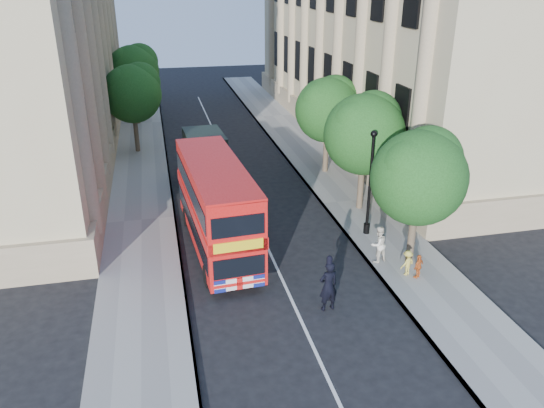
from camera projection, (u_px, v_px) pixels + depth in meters
ground at (301, 320)px, 19.62m from camera, size 120.00×120.00×0.00m
pavement_right at (352, 201)px, 29.71m from camera, size 3.50×80.00×0.12m
pavement_left at (142, 221)px, 27.38m from camera, size 3.50×80.00×0.12m
building_right at (393, 14)px, 40.32m from camera, size 12.00×38.00×18.00m
building_left at (3, 20)px, 34.74m from camera, size 12.00×38.00×18.00m
tree_right_near at (420, 173)px, 21.83m from camera, size 4.00×4.00×6.08m
tree_right_mid at (365, 130)px, 27.12m from camera, size 4.20×4.20×6.37m
tree_right_far at (328, 106)px, 32.54m from camera, size 4.00×4.00×6.15m
tree_left_far at (132, 90)px, 36.37m from camera, size 4.00×4.00×6.30m
tree_left_back at (134, 68)px, 43.43m from camera, size 4.20×4.20×6.65m
lamp_post at (370, 188)px, 25.00m from camera, size 0.32×0.32×5.16m
double_decker_bus at (216, 204)px, 23.86m from camera, size 2.90×8.90×4.05m
box_van at (208, 162)px, 31.46m from camera, size 2.53×5.53×3.09m
police_constable at (328, 286)px, 19.83m from camera, size 0.83×0.62×2.06m
woman_pedestrian at (378, 244)px, 23.05m from camera, size 0.97×0.86×1.68m
child_a at (419, 266)px, 21.91m from camera, size 0.67×0.55×1.07m
child_b at (407, 263)px, 22.14m from camera, size 0.82×0.66×1.11m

